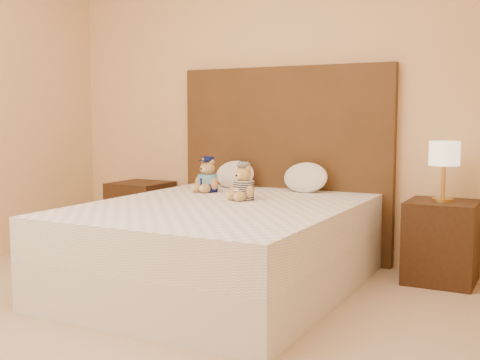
% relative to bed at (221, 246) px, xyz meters
% --- Properties ---
extents(ground, '(4.00, 4.50, 0.00)m').
position_rel_bed_xyz_m(ground, '(0.00, -1.20, -0.28)').
color(ground, tan).
rests_on(ground, ground).
extents(bed, '(1.60, 2.00, 0.55)m').
position_rel_bed_xyz_m(bed, '(0.00, 0.00, 0.00)').
color(bed, white).
rests_on(bed, ground).
extents(headboard, '(1.75, 0.08, 1.50)m').
position_rel_bed_xyz_m(headboard, '(0.00, 1.01, 0.47)').
color(headboard, '#4E3017').
rests_on(headboard, ground).
extents(nightstand_left, '(0.45, 0.45, 0.55)m').
position_rel_bed_xyz_m(nightstand_left, '(-1.25, 0.80, -0.00)').
color(nightstand_left, '#352011').
rests_on(nightstand_left, ground).
extents(nightstand_right, '(0.45, 0.45, 0.55)m').
position_rel_bed_xyz_m(nightstand_right, '(1.25, 0.80, -0.00)').
color(nightstand_right, '#352011').
rests_on(nightstand_right, ground).
extents(lamp, '(0.20, 0.20, 0.40)m').
position_rel_bed_xyz_m(lamp, '(1.25, 0.80, 0.57)').
color(lamp, gold).
rests_on(lamp, nightstand_right).
extents(teddy_police, '(0.27, 0.26, 0.26)m').
position_rel_bed_xyz_m(teddy_police, '(-0.40, 0.50, 0.41)').
color(teddy_police, '#B08444').
rests_on(teddy_police, bed).
extents(teddy_prisoner, '(0.28, 0.27, 0.24)m').
position_rel_bed_xyz_m(teddy_prisoner, '(0.05, 0.23, 0.40)').
color(teddy_prisoner, '#B08444').
rests_on(teddy_prisoner, bed).
extents(pillow_left, '(0.33, 0.21, 0.23)m').
position_rel_bed_xyz_m(pillow_left, '(-0.34, 0.83, 0.39)').
color(pillow_left, white).
rests_on(pillow_left, bed).
extents(pillow_right, '(0.34, 0.22, 0.24)m').
position_rel_bed_xyz_m(pillow_right, '(0.26, 0.83, 0.40)').
color(pillow_right, white).
rests_on(pillow_right, bed).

